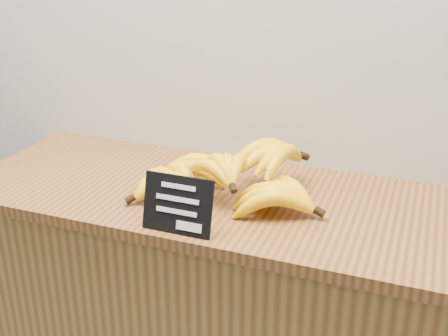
% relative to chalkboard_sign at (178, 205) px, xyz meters
% --- Properties ---
extents(counter_top, '(1.42, 0.54, 0.03)m').
position_rel_chalkboard_sign_xyz_m(counter_top, '(0.04, 0.23, -0.08)').
color(counter_top, brown).
rests_on(counter_top, counter).
extents(chalkboard_sign, '(0.16, 0.04, 0.13)m').
position_rel_chalkboard_sign_xyz_m(chalkboard_sign, '(0.00, 0.00, 0.00)').
color(chalkboard_sign, black).
rests_on(chalkboard_sign, counter_top).
extents(banana_pile, '(0.51, 0.35, 0.12)m').
position_rel_chalkboard_sign_xyz_m(banana_pile, '(0.04, 0.21, -0.01)').
color(banana_pile, yellow).
rests_on(banana_pile, counter_top).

